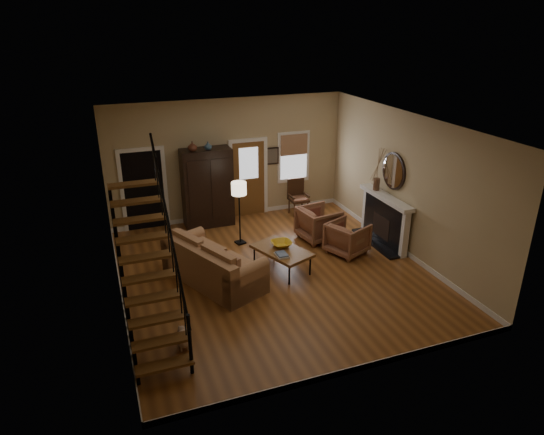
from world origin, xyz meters
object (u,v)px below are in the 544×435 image
object	(u,v)px
armchair_left	(347,238)
floor_lamp	(240,213)
coffee_table	(282,260)
armchair_right	(319,224)
armoire	(207,188)
sofa	(213,262)
side_chair	(299,198)

from	to	relation	value
armchair_left	floor_lamp	xyz separation A→B (m)	(-2.23, 1.40, 0.41)
coffee_table	armchair_right	xyz separation A→B (m)	(1.47, 1.20, 0.17)
armchair_right	floor_lamp	distance (m)	2.02
armchair_left	armchair_right	distance (m)	1.00
armchair_right	armoire	bearing A→B (deg)	43.06
coffee_table	floor_lamp	bearing A→B (deg)	105.66
sofa	armchair_right	size ratio (longest dim) A/B	2.57
armoire	side_chair	distance (m)	2.61
armchair_right	side_chair	distance (m)	1.70
armchair_left	coffee_table	bearing A→B (deg)	74.64
armchair_right	sofa	bearing A→B (deg)	102.34
armoire	armchair_right	size ratio (longest dim) A/B	2.27
sofa	floor_lamp	size ratio (longest dim) A/B	1.49
armoire	armchair_left	distance (m)	3.96
sofa	armchair_left	bearing A→B (deg)	-20.84
armoire	armchair_right	distance (m)	3.10
armoire	sofa	distance (m)	3.15
sofa	armchair_right	world-z (taller)	sofa
sofa	armchair_right	xyz separation A→B (m)	(3.01, 1.14, -0.02)
armoire	sofa	world-z (taller)	armoire
sofa	side_chair	bearing A→B (deg)	17.56
floor_lamp	side_chair	xyz separation A→B (m)	(2.11, 1.24, -0.29)
armchair_right	side_chair	xyz separation A→B (m)	(0.17, 1.69, 0.09)
armoire	side_chair	xyz separation A→B (m)	(2.55, -0.20, -0.54)
armchair_left	armoire	bearing A→B (deg)	19.95
armoire	armchair_right	xyz separation A→B (m)	(2.38, -1.89, -0.63)
side_chair	armoire	bearing A→B (deg)	175.52
armchair_left	armchair_right	bearing A→B (deg)	-6.00
armoire	coffee_table	bearing A→B (deg)	-73.68
armoire	armchair_left	bearing A→B (deg)	-46.79
armchair_right	floor_lamp	size ratio (longest dim) A/B	0.58
coffee_table	armchair_left	bearing A→B (deg)	7.89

